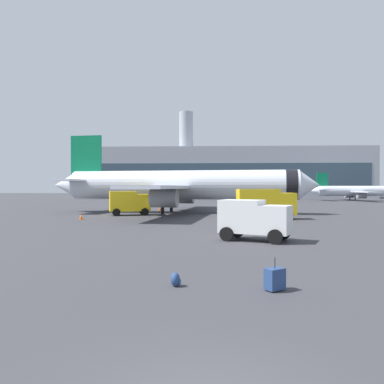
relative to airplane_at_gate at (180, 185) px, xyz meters
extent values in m
cylinder|color=silver|center=(0.23, -0.03, 0.04)|extent=(30.24, 7.79, 3.80)
cone|color=silver|center=(16.29, -2.21, 0.04)|extent=(2.86, 3.90, 3.61)
cone|color=silver|center=(-16.22, 2.20, 0.04)|extent=(3.63, 3.82, 3.42)
cylinder|color=black|center=(14.10, -1.91, 0.04)|extent=(1.91, 4.03, 3.88)
cube|color=silver|center=(0.31, 8.03, -0.26)|extent=(6.90, 16.50, 0.36)
cube|color=silver|center=(-1.83, -7.82, -0.26)|extent=(6.90, 16.50, 0.36)
cylinder|color=gray|center=(-0.02, 5.55, -1.56)|extent=(3.47, 2.61, 2.20)
cylinder|color=gray|center=(-1.50, -5.35, -1.56)|extent=(3.47, 2.61, 2.20)
cube|color=#0C7247|center=(-13.15, 1.78, 3.64)|extent=(4.41, 0.95, 6.40)
cube|color=silver|center=(-13.21, 5.02, 0.64)|extent=(3.38, 6.29, 0.24)
cube|color=silver|center=(-14.07, -1.32, 0.64)|extent=(3.38, 6.29, 0.24)
cylinder|color=black|center=(12.12, -1.64, -2.76)|extent=(0.36, 0.36, 1.80)
cylinder|color=black|center=(-1.43, 2.62, -2.76)|extent=(0.44, 0.44, 1.80)
cylinder|color=black|center=(-2.07, -2.14, -2.76)|extent=(0.44, 0.44, 1.80)
cylinder|color=silver|center=(40.63, 46.25, -1.23)|extent=(19.76, 3.39, 2.49)
cone|color=silver|center=(29.76, 45.75, -1.23)|extent=(2.20, 2.34, 2.24)
cube|color=silver|center=(39.73, 51.46, -1.43)|extent=(3.63, 10.62, 0.24)
cube|color=silver|center=(40.21, 40.98, -1.43)|extent=(3.63, 10.62, 0.24)
cylinder|color=gray|center=(39.81, 49.82, -2.28)|extent=(2.16, 1.54, 1.44)
cylinder|color=gray|center=(40.14, 42.62, -2.28)|extent=(2.16, 1.54, 1.44)
cube|color=#0C7247|center=(31.79, 45.84, 1.13)|extent=(2.89, 0.37, 4.20)
cube|color=silver|center=(31.36, 47.92, -0.84)|extent=(1.88, 4.01, 0.16)
cube|color=silver|center=(31.56, 43.73, -0.84)|extent=(1.88, 4.01, 0.16)
cylinder|color=black|center=(39.24, 47.76, -3.07)|extent=(0.29, 0.29, 1.18)
cylinder|color=black|center=(39.39, 44.62, -3.07)|extent=(0.29, 0.29, 1.18)
cube|color=yellow|center=(-4.31, -3.82, -2.14)|extent=(2.27, 2.61, 2.04)
cube|color=#1E232D|center=(-3.63, -3.61, -1.66)|extent=(0.68, 1.91, 0.84)
cube|color=yellow|center=(-6.60, -4.56, -1.96)|extent=(3.64, 3.05, 2.40)
cylinder|color=black|center=(-4.55, -2.69, -3.21)|extent=(0.92, 0.49, 0.90)
cylinder|color=black|center=(-3.84, -4.88, -3.21)|extent=(0.92, 0.49, 0.90)
cylinder|color=black|center=(-7.75, -3.72, -3.21)|extent=(0.92, 0.49, 0.90)
cylinder|color=black|center=(-7.04, -5.91, -3.21)|extent=(0.92, 0.49, 0.90)
cube|color=yellow|center=(12.02, -9.22, -2.01)|extent=(1.88, 2.53, 2.29)
cube|color=#1E232D|center=(12.73, -9.16, -1.47)|extent=(0.26, 2.16, 0.95)
cube|color=yellow|center=(9.03, -9.48, -1.81)|extent=(4.51, 2.76, 2.70)
cylinder|color=black|center=(11.85, -7.98, -3.21)|extent=(0.92, 0.30, 0.90)
cylinder|color=black|center=(12.06, -10.47, -3.21)|extent=(0.92, 0.30, 0.90)
cylinder|color=black|center=(7.66, -8.34, -3.21)|extent=(0.92, 0.30, 0.90)
cylinder|color=black|center=(7.88, -10.83, -3.21)|extent=(0.92, 0.30, 0.90)
cube|color=white|center=(8.01, -26.22, -2.27)|extent=(2.41, 2.53, 1.78)
cube|color=#1E232D|center=(8.70, -26.52, -1.85)|extent=(0.78, 1.69, 0.74)
cube|color=white|center=(5.99, -25.36, -2.11)|extent=(3.21, 2.88, 2.10)
cylinder|color=black|center=(8.63, -25.34, -3.21)|extent=(0.91, 0.56, 0.90)
cylinder|color=black|center=(7.80, -27.27, -3.21)|extent=(0.91, 0.56, 0.90)
cylinder|color=black|center=(5.79, -24.13, -3.21)|extent=(0.91, 0.56, 0.90)
cylinder|color=black|center=(4.97, -26.06, -3.21)|extent=(0.91, 0.56, 0.90)
cube|color=#F2590C|center=(-3.22, 4.01, -3.64)|extent=(0.44, 0.44, 0.04)
cone|color=#F2590C|center=(-3.22, 4.01, -3.32)|extent=(0.36, 0.36, 0.58)
cylinder|color=white|center=(-3.22, 4.01, -3.29)|extent=(0.23, 0.23, 0.10)
cube|color=#F2590C|center=(-9.61, -10.76, -3.64)|extent=(0.44, 0.44, 0.04)
cone|color=#F2590C|center=(-9.61, -10.76, -3.32)|extent=(0.36, 0.36, 0.59)
cylinder|color=white|center=(-9.61, -10.76, -3.29)|extent=(0.23, 0.23, 0.10)
cube|color=#F2590C|center=(5.87, 6.51, -3.64)|extent=(0.44, 0.44, 0.04)
cone|color=#F2590C|center=(5.87, 6.51, -3.31)|extent=(0.36, 0.36, 0.61)
cylinder|color=white|center=(5.87, 6.51, -3.28)|extent=(0.23, 0.23, 0.10)
cube|color=navy|center=(6.06, -37.49, -3.27)|extent=(0.75, 0.70, 0.70)
cylinder|color=black|center=(6.06, -37.49, -2.74)|extent=(0.02, 0.02, 0.36)
cylinder|color=black|center=(6.24, -37.36, -3.62)|extent=(0.07, 0.08, 0.08)
cylinder|color=black|center=(5.88, -37.62, -3.62)|extent=(0.07, 0.08, 0.08)
ellipsoid|color=navy|center=(2.71, -37.11, -3.42)|extent=(0.32, 0.40, 0.48)
ellipsoid|color=navy|center=(2.85, -37.11, -3.49)|extent=(0.12, 0.28, 0.24)
cube|color=#9EA3AD|center=(8.42, 72.12, 4.05)|extent=(88.93, 19.85, 15.42)
cube|color=#334756|center=(8.42, 62.15, 3.28)|extent=(84.48, 0.10, 6.94)
cylinder|color=#9EA3AD|center=(-3.64, 72.12, 17.76)|extent=(4.40, 4.40, 12.00)
camera|label=1|loc=(3.89, -50.22, -0.21)|focal=35.74mm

